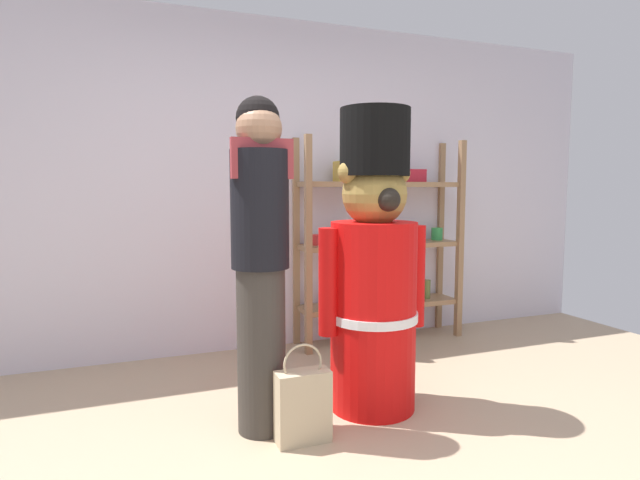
{
  "coord_description": "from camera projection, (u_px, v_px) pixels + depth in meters",
  "views": [
    {
      "loc": [
        -0.99,
        -1.81,
        1.27
      ],
      "look_at": [
        -0.01,
        0.76,
        1.0
      ],
      "focal_mm": 28.73,
      "sensor_mm": 36.0,
      "label": 1
    }
  ],
  "objects": [
    {
      "name": "person_shopper",
      "position": [
        260.0,
        253.0,
        2.63
      ],
      "size": [
        0.31,
        0.3,
        1.74
      ],
      "color": "#38332D",
      "rests_on": "ground_plane"
    },
    {
      "name": "merchandise_shelf",
      "position": [
        380.0,
        239.0,
        4.27
      ],
      "size": [
        1.43,
        0.35,
        1.68
      ],
      "color": "#93704C",
      "rests_on": "ground_plane"
    },
    {
      "name": "back_wall",
      "position": [
        256.0,
        186.0,
        4.08
      ],
      "size": [
        6.4,
        0.12,
        2.6
      ],
      "primitive_type": "cube",
      "color": "silver",
      "rests_on": "ground_plane"
    },
    {
      "name": "shopping_bag",
      "position": [
        303.0,
        405.0,
        2.57
      ],
      "size": [
        0.27,
        0.12,
        0.51
      ],
      "color": "#C1AD89",
      "rests_on": "ground_plane"
    },
    {
      "name": "teddy_bear_guard",
      "position": [
        374.0,
        274.0,
        2.93
      ],
      "size": [
        0.67,
        0.51,
        1.72
      ],
      "color": "red",
      "rests_on": "ground_plane"
    }
  ]
}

